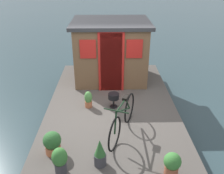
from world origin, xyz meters
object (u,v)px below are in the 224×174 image
(houseboat_cabin, at_px, (111,51))
(potted_plant_fern, at_px, (52,143))
(potted_plant_mint, at_px, (100,153))
(charcoal_grill, at_px, (114,97))
(potted_plant_geranium, at_px, (88,99))
(bicycle, at_px, (123,118))
(potted_plant_rosemary, at_px, (172,164))
(potted_plant_succulent, at_px, (60,160))

(houseboat_cabin, distance_m, potted_plant_fern, 3.75)
(houseboat_cabin, relative_size, potted_plant_mint, 4.12)
(potted_plant_fern, bearing_deg, charcoal_grill, -35.60)
(potted_plant_fern, bearing_deg, potted_plant_mint, -109.85)
(potted_plant_geranium, bearing_deg, bicycle, -144.23)
(potted_plant_rosemary, distance_m, charcoal_grill, 2.49)
(charcoal_grill, bearing_deg, houseboat_cabin, 1.44)
(bicycle, height_order, potted_plant_rosemary, bicycle)
(potted_plant_mint, height_order, potted_plant_fern, potted_plant_mint)
(potted_plant_geranium, height_order, charcoal_grill, potted_plant_geranium)
(potted_plant_mint, bearing_deg, bicycle, -26.45)
(potted_plant_geranium, bearing_deg, potted_plant_rosemary, -145.54)
(houseboat_cabin, bearing_deg, charcoal_grill, -178.56)
(bicycle, relative_size, potted_plant_mint, 2.89)
(potted_plant_succulent, bearing_deg, charcoal_grill, -23.79)
(potted_plant_mint, bearing_deg, houseboat_cabin, -3.71)
(potted_plant_mint, xyz_separation_m, potted_plant_rosemary, (-0.27, -1.24, -0.01))
(potted_plant_mint, xyz_separation_m, potted_plant_fern, (0.33, 0.92, -0.02))
(potted_plant_succulent, relative_size, potted_plant_fern, 1.13)
(potted_plant_fern, distance_m, potted_plant_rosemary, 2.24)
(potted_plant_succulent, bearing_deg, potted_plant_geranium, -8.44)
(houseboat_cabin, height_order, potted_plant_succulent, houseboat_cabin)
(potted_plant_succulent, bearing_deg, potted_plant_mint, -74.79)
(bicycle, bearing_deg, potted_plant_succulent, 134.13)
(potted_plant_geranium, relative_size, potted_plant_rosemary, 0.95)
(potted_plant_succulent, height_order, potted_plant_geranium, potted_plant_succulent)
(bicycle, bearing_deg, potted_plant_geranium, 35.77)
(potted_plant_succulent, xyz_separation_m, charcoal_grill, (2.22, -0.98, -0.00))
(potted_plant_rosemary, bearing_deg, potted_plant_succulent, 87.47)
(bicycle, xyz_separation_m, charcoal_grill, (1.11, 0.16, -0.10))
(bicycle, xyz_separation_m, potted_plant_rosemary, (-1.19, -0.78, -0.14))
(potted_plant_rosemary, bearing_deg, houseboat_cabin, 13.54)
(potted_plant_succulent, xyz_separation_m, potted_plant_fern, (0.52, 0.24, -0.05))
(houseboat_cabin, distance_m, potted_plant_geranium, 2.02)
(charcoal_grill, bearing_deg, potted_plant_fern, 144.40)
(houseboat_cabin, relative_size, potted_plant_succulent, 4.29)
(charcoal_grill, bearing_deg, bicycle, -171.59)
(potted_plant_mint, relative_size, potted_plant_rosemary, 1.20)
(potted_plant_mint, bearing_deg, potted_plant_geranium, 9.76)
(potted_plant_mint, xyz_separation_m, potted_plant_succulent, (-0.19, 0.68, 0.03))
(potted_plant_fern, height_order, charcoal_grill, potted_plant_fern)
(houseboat_cabin, bearing_deg, potted_plant_succulent, 166.95)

